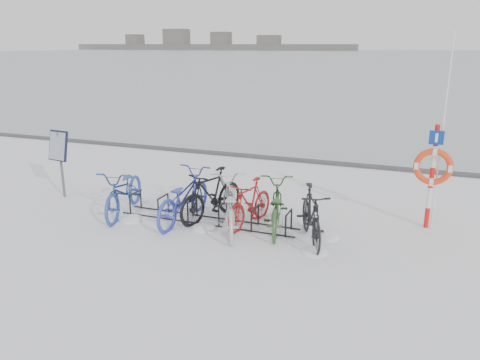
{
  "coord_description": "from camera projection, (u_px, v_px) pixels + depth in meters",
  "views": [
    {
      "loc": [
        4.01,
        -8.58,
        3.69
      ],
      "look_at": [
        0.52,
        0.6,
        0.82
      ],
      "focal_mm": 35.0,
      "sensor_mm": 36.0,
      "label": 1
    }
  ],
  "objects": [
    {
      "name": "shoreline",
      "position": [
        203.0,
        45.0,
        284.23
      ],
      "size": [
        180.0,
        12.0,
        9.5
      ],
      "color": "#494949",
      "rests_on": "ground"
    },
    {
      "name": "ground",
      "position": [
        208.0,
        221.0,
        10.1
      ],
      "size": [
        900.0,
        900.0,
        0.0
      ],
      "primitive_type": "plane",
      "color": "white",
      "rests_on": "ground"
    },
    {
      "name": "bike_3",
      "position": [
        228.0,
        204.0,
        9.51
      ],
      "size": [
        1.54,
        2.22,
        1.11
      ],
      "primitive_type": "imported",
      "rotation": [
        0.0,
        0.0,
        3.57
      ],
      "color": "#B1B4B9",
      "rests_on": "ground"
    },
    {
      "name": "ice_sheet",
      "position": [
        410.0,
        56.0,
        149.21
      ],
      "size": [
        400.0,
        298.0,
        0.02
      ],
      "primitive_type": "cube",
      "color": "#9FABB4",
      "rests_on": "ground"
    },
    {
      "name": "bike_5",
      "position": [
        275.0,
        204.0,
        9.59
      ],
      "size": [
        1.16,
        2.09,
        1.04
      ],
      "primitive_type": "imported",
      "rotation": [
        0.0,
        0.0,
        3.4
      ],
      "color": "#2E5429",
      "rests_on": "ground"
    },
    {
      "name": "bike_6",
      "position": [
        311.0,
        214.0,
        8.98
      ],
      "size": [
        1.19,
        1.9,
        1.11
      ],
      "primitive_type": "imported",
      "rotation": [
        0.0,
        0.0,
        0.39
      ],
      "color": "black",
      "rests_on": "ground"
    },
    {
      "name": "info_board",
      "position": [
        59.0,
        150.0,
        11.38
      ],
      "size": [
        0.58,
        0.28,
        1.68
      ],
      "rotation": [
        0.0,
        0.0,
        -0.13
      ],
      "color": "#595B5E",
      "rests_on": "ground"
    },
    {
      "name": "bike_4",
      "position": [
        250.0,
        202.0,
        9.78
      ],
      "size": [
        0.82,
        1.75,
        1.02
      ],
      "primitive_type": "imported",
      "rotation": [
        0.0,
        0.0,
        -0.21
      ],
      "color": "maroon",
      "rests_on": "ground"
    },
    {
      "name": "snow_drifts",
      "position": [
        212.0,
        225.0,
        9.88
      ],
      "size": [
        5.52,
        2.06,
        0.19
      ],
      "color": "white",
      "rests_on": "ground"
    },
    {
      "name": "bike_0",
      "position": [
        124.0,
        189.0,
        10.46
      ],
      "size": [
        1.23,
        2.25,
        1.12
      ],
      "primitive_type": "imported",
      "rotation": [
        0.0,
        0.0,
        0.24
      ],
      "color": "#284696",
      "rests_on": "ground"
    },
    {
      "name": "bike_1",
      "position": [
        183.0,
        195.0,
        10.04
      ],
      "size": [
        0.81,
        2.18,
        1.13
      ],
      "primitive_type": "imported",
      "rotation": [
        0.0,
        0.0,
        3.12
      ],
      "color": "#303FAE",
      "rests_on": "ground"
    },
    {
      "name": "lifebuoy_station",
      "position": [
        433.0,
        167.0,
        9.36
      ],
      "size": [
        0.76,
        0.22,
        3.94
      ],
      "color": "red",
      "rests_on": "ground"
    },
    {
      "name": "bike_2",
      "position": [
        211.0,
        193.0,
        10.16
      ],
      "size": [
        1.14,
        1.97,
        1.14
      ],
      "primitive_type": "imported",
      "rotation": [
        0.0,
        0.0,
        -0.34
      ],
      "color": "black",
      "rests_on": "ground"
    },
    {
      "name": "bike_rack",
      "position": [
        207.0,
        214.0,
        10.05
      ],
      "size": [
        4.0,
        0.48,
        0.46
      ],
      "color": "black",
      "rests_on": "ground"
    },
    {
      "name": "quay_edge",
      "position": [
        282.0,
        159.0,
        15.39
      ],
      "size": [
        400.0,
        0.25,
        0.1
      ],
      "primitive_type": "cube",
      "color": "#3F3F42",
      "rests_on": "ground"
    }
  ]
}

